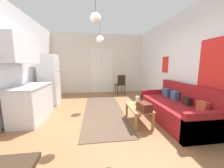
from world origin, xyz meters
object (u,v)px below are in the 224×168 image
object	(u,v)px
couch	(175,109)
bamboo_vase	(137,100)
accent_chair	(120,83)
handbag	(144,107)
refrigerator	(49,80)
coffee_table	(139,109)
pendant_lamp_near	(96,18)
pendant_lamp_far	(100,40)

from	to	relation	value
couch	bamboo_vase	bearing A→B (deg)	166.45
couch	accent_chair	bearing A→B (deg)	104.64
handbag	refrigerator	world-z (taller)	refrigerator
coffee_table	bamboo_vase	xyz separation A→B (m)	(0.05, 0.22, 0.16)
handbag	pendant_lamp_near	world-z (taller)	pendant_lamp_near
coffee_table	handbag	bearing A→B (deg)	-85.17
handbag	pendant_lamp_near	bearing A→B (deg)	171.59
bamboo_vase	handbag	distance (m)	0.51
coffee_table	refrigerator	world-z (taller)	refrigerator
couch	pendant_lamp_far	bearing A→B (deg)	140.43
handbag	accent_chair	xyz separation A→B (m)	(0.15, 3.33, 0.02)
bamboo_vase	pendant_lamp_far	bearing A→B (deg)	124.79
handbag	pendant_lamp_far	xyz separation A→B (m)	(-0.86, 1.78, 1.71)
refrigerator	coffee_table	bearing A→B (deg)	-34.77
coffee_table	accent_chair	xyz separation A→B (m)	(0.17, 3.05, 0.17)
handbag	pendant_lamp_near	xyz separation A→B (m)	(-1.02, 0.15, 1.81)
coffee_table	pendant_lamp_far	bearing A→B (deg)	119.25
handbag	refrigerator	bearing A→B (deg)	141.48
accent_chair	pendant_lamp_far	size ratio (longest dim) A/B	1.14
bamboo_vase	pendant_lamp_near	bearing A→B (deg)	-161.01
couch	refrigerator	xyz separation A→B (m)	(-3.57, 1.80, 0.58)
handbag	accent_chair	bearing A→B (deg)	87.41
bamboo_vase	pendant_lamp_near	distance (m)	2.12
pendant_lamp_near	coffee_table	bearing A→B (deg)	7.62
refrigerator	accent_chair	world-z (taller)	refrigerator
bamboo_vase	refrigerator	xyz separation A→B (m)	(-2.64, 1.58, 0.37)
bamboo_vase	handbag	bearing A→B (deg)	-92.42
coffee_table	pendant_lamp_near	size ratio (longest dim) A/B	1.28
refrigerator	pendant_lamp_near	bearing A→B (deg)	-50.35
bamboo_vase	handbag	world-z (taller)	bamboo_vase
couch	accent_chair	size ratio (longest dim) A/B	2.24
pendant_lamp_far	pendant_lamp_near	bearing A→B (deg)	-95.46
coffee_table	handbag	size ratio (longest dim) A/B	2.37
refrigerator	pendant_lamp_far	world-z (taller)	pendant_lamp_far
pendant_lamp_near	pendant_lamp_far	xyz separation A→B (m)	(0.16, 1.63, -0.10)
pendant_lamp_near	refrigerator	bearing A→B (deg)	129.65
couch	refrigerator	size ratio (longest dim) A/B	1.17
coffee_table	pendant_lamp_near	xyz separation A→B (m)	(-0.99, -0.13, 1.97)
coffee_table	pendant_lamp_near	bearing A→B (deg)	-172.38
accent_chair	coffee_table	bearing A→B (deg)	75.22
bamboo_vase	pendant_lamp_near	xyz separation A→B (m)	(-1.04, -0.36, 1.81)
pendant_lamp_near	pendant_lamp_far	distance (m)	1.64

